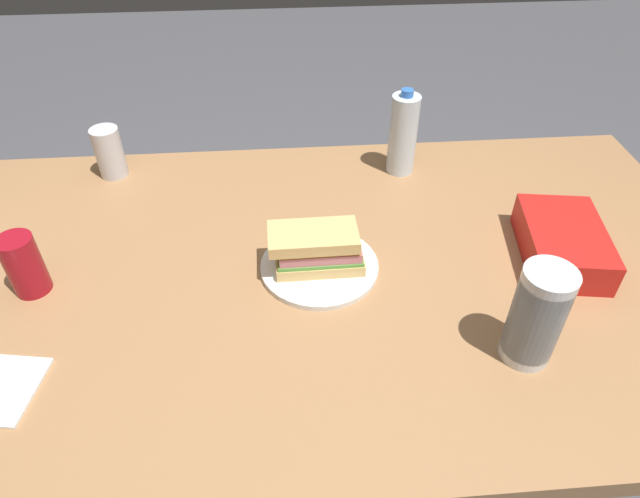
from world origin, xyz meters
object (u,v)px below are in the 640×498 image
at_px(sandwich, 318,249).
at_px(chip_bag, 563,242).
at_px(paper_plate, 320,266).
at_px(water_bottle_spare, 403,134).
at_px(soda_can_red, 25,265).
at_px(dining_table, 289,299).
at_px(soda_can_silver, 110,152).
at_px(plastic_cup_stack, 537,316).

height_order(sandwich, chip_bag, sandwich).
relative_size(paper_plate, water_bottle_spare, 1.11).
bearing_deg(chip_bag, water_bottle_spare, -133.94).
xyz_separation_m(paper_plate, soda_can_red, (0.54, 0.01, 0.06)).
relative_size(dining_table, paper_plate, 7.73).
bearing_deg(chip_bag, dining_table, -81.00).
height_order(dining_table, soda_can_silver, soda_can_silver).
bearing_deg(soda_can_silver, paper_plate, 141.04).
bearing_deg(soda_can_silver, dining_table, 136.79).
bearing_deg(water_bottle_spare, sandwich, 56.48).
bearing_deg(chip_bag, sandwich, -80.92).
bearing_deg(paper_plate, sandwich, 27.36).
bearing_deg(dining_table, chip_bag, -179.98).
relative_size(soda_can_red, water_bottle_spare, 0.58).
bearing_deg(water_bottle_spare, dining_table, 50.00).
height_order(dining_table, paper_plate, paper_plate).
bearing_deg(chip_bag, plastic_cup_stack, -24.84).
height_order(plastic_cup_stack, water_bottle_spare, water_bottle_spare).
xyz_separation_m(paper_plate, sandwich, (0.00, 0.00, 0.05)).
height_order(sandwich, soda_can_red, soda_can_red).
bearing_deg(plastic_cup_stack, chip_bag, -123.82).
bearing_deg(dining_table, water_bottle_spare, -130.00).
height_order(plastic_cup_stack, soda_can_silver, plastic_cup_stack).
relative_size(sandwich, plastic_cup_stack, 0.99).
xyz_separation_m(chip_bag, soda_can_silver, (0.96, -0.38, 0.03)).
bearing_deg(soda_can_red, sandwich, -178.73).
xyz_separation_m(paper_plate, plastic_cup_stack, (-0.33, 0.24, 0.09)).
relative_size(paper_plate, plastic_cup_stack, 1.26).
distance_m(dining_table, water_bottle_spare, 0.49).
xyz_separation_m(sandwich, chip_bag, (-0.49, -0.00, -0.02)).
bearing_deg(plastic_cup_stack, dining_table, -31.44).
xyz_separation_m(plastic_cup_stack, soda_can_silver, (0.80, -0.62, -0.03)).
height_order(water_bottle_spare, soda_can_silver, water_bottle_spare).
bearing_deg(soda_can_red, plastic_cup_stack, 165.44).
relative_size(dining_table, soda_can_red, 14.73).
distance_m(paper_plate, soda_can_silver, 0.61).
xyz_separation_m(soda_can_red, chip_bag, (-1.03, -0.01, -0.03)).
distance_m(plastic_cup_stack, water_bottle_spare, 0.59).
relative_size(sandwich, soda_can_silver, 1.50).
height_order(dining_table, sandwich, sandwich).
distance_m(paper_plate, chip_bag, 0.49).
bearing_deg(soda_can_red, paper_plate, -178.53).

